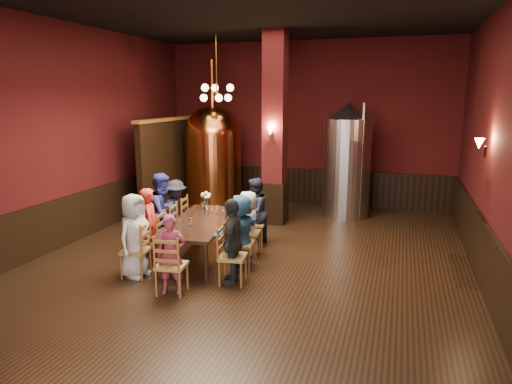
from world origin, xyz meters
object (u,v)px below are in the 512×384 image
(person_0, at_px, (135,236))
(rose_vase, at_px, (205,198))
(steel_vessel, at_px, (347,160))
(copper_kettle, at_px, (213,156))
(person_2, at_px, (164,212))
(dining_table, at_px, (200,224))
(person_1, at_px, (150,226))

(person_0, xyz_separation_m, rose_vase, (0.44, 1.97, 0.27))
(person_0, relative_size, steel_vessel, 0.50)
(copper_kettle, height_order, rose_vase, copper_kettle)
(copper_kettle, relative_size, rose_vase, 10.87)
(person_0, height_order, person_2, person_2)
(rose_vase, bearing_deg, dining_table, -72.51)
(person_0, xyz_separation_m, copper_kettle, (-0.59, 4.84, 0.72))
(dining_table, height_order, steel_vessel, steel_vessel)
(dining_table, xyz_separation_m, steel_vessel, (2.20, 4.09, 0.75))
(dining_table, relative_size, steel_vessel, 0.88)
(dining_table, xyz_separation_m, person_2, (-0.89, 0.22, 0.10))
(rose_vase, bearing_deg, person_1, -111.91)
(person_1, relative_size, rose_vase, 3.88)
(copper_kettle, bearing_deg, person_0, -83.01)
(dining_table, relative_size, person_1, 1.79)
(rose_vase, bearing_deg, person_0, -102.51)
(person_0, height_order, person_1, person_0)
(person_1, height_order, copper_kettle, copper_kettle)
(dining_table, height_order, person_2, person_2)
(dining_table, height_order, copper_kettle, copper_kettle)
(dining_table, distance_m, person_1, 0.91)
(person_1, distance_m, steel_vessel, 5.48)
(person_1, distance_m, person_2, 0.67)
(person_0, relative_size, person_1, 1.03)
(person_0, xyz_separation_m, person_1, (-0.09, 0.66, -0.02))
(person_0, bearing_deg, dining_table, -24.99)
(person_0, bearing_deg, steel_vessel, -21.51)
(person_2, bearing_deg, rose_vase, -37.33)
(person_2, bearing_deg, copper_kettle, 12.65)
(copper_kettle, bearing_deg, person_1, -83.10)
(person_1, height_order, rose_vase, person_1)
(person_2, xyz_separation_m, rose_vase, (0.61, 0.65, 0.20))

